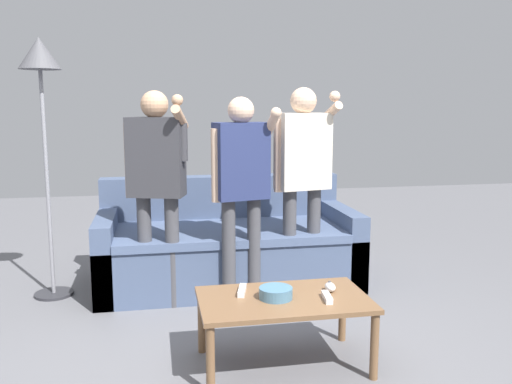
{
  "coord_description": "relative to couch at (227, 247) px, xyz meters",
  "views": [
    {
      "loc": [
        -0.37,
        -2.65,
        1.39
      ],
      "look_at": [
        0.23,
        0.54,
        0.87
      ],
      "focal_mm": 37.92,
      "sensor_mm": 36.0,
      "label": 1
    }
  ],
  "objects": [
    {
      "name": "player_center",
      "position": [
        0.03,
        -0.52,
        0.63
      ],
      "size": [
        0.46,
        0.3,
        1.45
      ],
      "color": "#47474C",
      "rests_on": "ground"
    },
    {
      "name": "ground_plane",
      "position": [
        -0.18,
        -1.49,
        -0.28
      ],
      "size": [
        12.0,
        12.0,
        0.0
      ],
      "primitive_type": "plane",
      "color": "slate"
    },
    {
      "name": "game_remote_wand_far",
      "position": [
        -0.1,
        -1.35,
        0.11
      ],
      "size": [
        0.07,
        0.16,
        0.03
      ],
      "color": "white",
      "rests_on": "coffee_table"
    },
    {
      "name": "player_left",
      "position": [
        -0.54,
        -0.44,
        0.66
      ],
      "size": [
        0.44,
        0.39,
        1.49
      ],
      "color": "#47474C",
      "rests_on": "ground"
    },
    {
      "name": "snack_bowl",
      "position": [
        0.06,
        -1.47,
        0.13
      ],
      "size": [
        0.18,
        0.18,
        0.06
      ],
      "primitive_type": "cylinder",
      "color": "teal",
      "rests_on": "coffee_table"
    },
    {
      "name": "player_right",
      "position": [
        0.5,
        -0.39,
        0.67
      ],
      "size": [
        0.47,
        0.29,
        1.52
      ],
      "color": "#47474C",
      "rests_on": "ground"
    },
    {
      "name": "game_remote_wand_near",
      "position": [
        0.32,
        -1.54,
        0.11
      ],
      "size": [
        0.05,
        0.15,
        0.03
      ],
      "color": "white",
      "rests_on": "coffee_table"
    },
    {
      "name": "coffee_table",
      "position": [
        0.11,
        -1.47,
        0.05
      ],
      "size": [
        0.91,
        0.54,
        0.38
      ],
      "color": "brown",
      "rests_on": "ground"
    },
    {
      "name": "couch",
      "position": [
        0.0,
        0.0,
        0.0
      ],
      "size": [
        1.98,
        0.95,
        0.81
      ],
      "color": "#475675",
      "rests_on": "ground"
    },
    {
      "name": "game_remote_nunchuk",
      "position": [
        0.38,
        -1.42,
        0.12
      ],
      "size": [
        0.06,
        0.09,
        0.05
      ],
      "color": "white",
      "rests_on": "coffee_table"
    },
    {
      "name": "floor_lamp",
      "position": [
        -1.31,
        -0.08,
        1.29
      ],
      "size": [
        0.29,
        0.29,
        1.86
      ],
      "color": "#2D2D33",
      "rests_on": "ground"
    }
  ]
}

